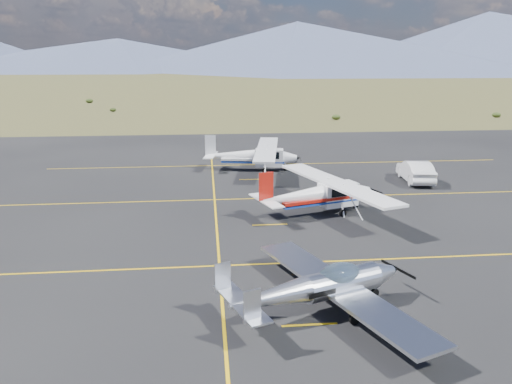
# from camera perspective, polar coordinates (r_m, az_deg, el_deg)

# --- Properties ---
(ground) EXTENTS (1600.00, 1600.00, 0.00)m
(ground) POSITION_cam_1_polar(r_m,az_deg,el_deg) (21.96, 12.05, -9.71)
(ground) COLOR #383D1C
(ground) RESTS_ON ground
(apron) EXTENTS (72.00, 72.00, 0.02)m
(apron) POSITION_cam_1_polar(r_m,az_deg,el_deg) (28.22, 7.80, -3.87)
(apron) COLOR black
(apron) RESTS_ON ground
(aircraft_low_wing) EXTENTS (7.18, 9.66, 2.13)m
(aircraft_low_wing) POSITION_cam_1_polar(r_m,az_deg,el_deg) (18.67, 7.62, -10.63)
(aircraft_low_wing) COLOR silver
(aircraft_low_wing) RESTS_ON apron
(aircraft_cessna) EXTENTS (7.78, 11.23, 2.88)m
(aircraft_cessna) POSITION_cam_1_polar(r_m,az_deg,el_deg) (29.99, 7.21, -0.16)
(aircraft_cessna) COLOR white
(aircraft_cessna) RESTS_ON apron
(aircraft_plain) EXTENTS (7.03, 11.60, 2.92)m
(aircraft_plain) POSITION_cam_1_polar(r_m,az_deg,el_deg) (41.60, -0.36, 4.24)
(aircraft_plain) COLOR silver
(aircraft_plain) RESTS_ON apron
(sedan) EXTENTS (2.31, 5.12, 1.63)m
(sedan) POSITION_cam_1_polar(r_m,az_deg,el_deg) (39.71, 17.76, 2.30)
(sedan) COLOR silver
(sedan) RESTS_ON apron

